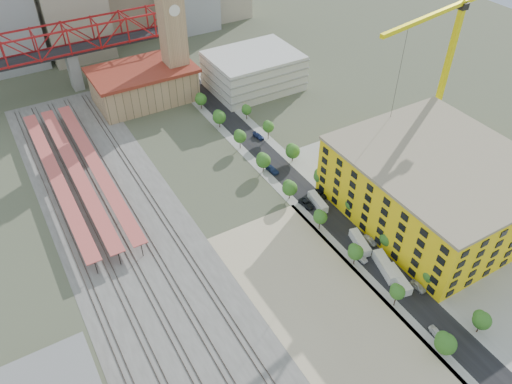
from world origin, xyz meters
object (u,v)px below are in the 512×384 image
car_0 (437,333)px  construction_building (436,186)px  site_trailer_b (385,267)px  site_trailer_d (318,202)px  clock_tower (172,22)px  site_trailer_c (360,242)px  site_trailer_a (398,279)px  tower_crane (446,48)px

car_0 → construction_building: bearing=55.4°
site_trailer_b → site_trailer_d: (0.00, 28.95, -0.18)m
clock_tower → car_0: (5.00, -131.00, -27.97)m
site_trailer_b → car_0: 20.64m
site_trailer_c → construction_building: bearing=15.0°
site_trailer_d → site_trailer_b: bearing=-82.7°
construction_building → site_trailer_c: (-26.00, -0.64, -8.21)m
site_trailer_a → site_trailer_c: 14.62m
construction_building → car_0: bearing=-133.1°
site_trailer_a → site_trailer_d: (0.00, 33.63, -0.07)m
construction_building → site_trailer_d: 32.88m
clock_tower → site_trailer_c: clock_tower is taller
car_0 → site_trailer_c: bearing=92.8°
tower_crane → site_trailer_a: size_ratio=5.96×
site_trailer_a → site_trailer_c: site_trailer_a is taller
site_trailer_a → site_trailer_c: (0.00, 14.62, -0.04)m
site_trailer_c → car_0: bearing=-82.1°
site_trailer_d → site_trailer_c: bearing=-82.7°
clock_tower → construction_building: bearing=-71.2°
site_trailer_a → site_trailer_d: bearing=101.4°
construction_building → clock_tower: bearing=108.8°
construction_building → tower_crane: tower_crane is taller
clock_tower → site_trailer_d: (8.00, -81.63, -27.52)m
clock_tower → construction_building: (34.00, -99.99, -19.29)m
clock_tower → site_trailer_a: size_ratio=5.71×
car_0 → site_trailer_a: bearing=87.7°
car_0 → clock_tower: bearing=100.7°
tower_crane → car_0: tower_crane is taller
clock_tower → site_trailer_b: size_ratio=5.27×
site_trailer_c → car_0: size_ratio=2.06×
site_trailer_a → tower_crane: bearing=51.5°
construction_building → car_0: (-29.00, -31.01, -8.68)m
construction_building → site_trailer_c: size_ratio=5.75×
clock_tower → tower_crane: size_ratio=0.96×
site_trailer_c → site_trailer_a: bearing=-76.4°
site_trailer_a → car_0: 16.03m
site_trailer_b → car_0: (-3.00, -20.41, -0.62)m
site_trailer_d → clock_tower: bearing=102.8°
tower_crane → site_trailer_c: tower_crane is taller
tower_crane → site_trailer_d: bearing=-170.2°
site_trailer_a → car_0: size_ratio=2.13×
clock_tower → site_trailer_c: size_ratio=5.91×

